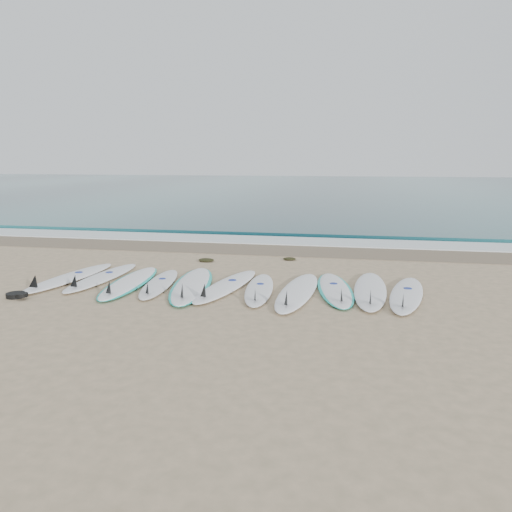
% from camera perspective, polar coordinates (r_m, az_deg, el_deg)
% --- Properties ---
extents(ground, '(120.00, 120.00, 0.00)m').
position_cam_1_polar(ground, '(9.44, -3.21, -3.67)').
color(ground, tan).
extents(ocean, '(120.00, 55.00, 0.03)m').
position_cam_1_polar(ocean, '(41.48, 7.88, 7.70)').
color(ocean, '#184C53').
rests_on(ocean, ground).
extents(wet_sand_band, '(120.00, 1.80, 0.01)m').
position_cam_1_polar(wet_sand_band, '(13.36, 1.07, 0.76)').
color(wet_sand_band, '#705F4A').
rests_on(wet_sand_band, ground).
extents(foam_band, '(120.00, 1.40, 0.04)m').
position_cam_1_polar(foam_band, '(14.71, 2.01, 1.78)').
color(foam_band, silver).
rests_on(foam_band, ground).
extents(wave_crest, '(120.00, 1.00, 0.10)m').
position_cam_1_polar(wave_crest, '(16.18, 2.84, 2.72)').
color(wave_crest, '#184C53').
rests_on(wave_crest, ground).
extents(surfboard_0, '(0.88, 2.80, 0.35)m').
position_cam_1_polar(surfboard_0, '(10.66, -20.69, -2.32)').
color(surfboard_0, white).
rests_on(surfboard_0, ground).
extents(surfboard_1, '(0.68, 2.64, 0.33)m').
position_cam_1_polar(surfboard_1, '(10.48, -17.33, -2.34)').
color(surfboard_1, white).
rests_on(surfboard_1, ground).
extents(surfboard_2, '(0.85, 2.74, 0.34)m').
position_cam_1_polar(surfboard_2, '(9.94, -14.32, -2.94)').
color(surfboard_2, white).
rests_on(surfboard_2, ground).
extents(surfboard_3, '(0.81, 2.40, 0.30)m').
position_cam_1_polar(surfboard_3, '(9.71, -11.06, -3.13)').
color(surfboard_3, silver).
rests_on(surfboard_3, ground).
extents(surfboard_4, '(1.17, 2.98, 0.37)m').
position_cam_1_polar(surfboard_4, '(9.51, -7.39, -3.28)').
color(surfboard_4, white).
rests_on(surfboard_4, ground).
extents(surfboard_5, '(0.98, 2.75, 0.34)m').
position_cam_1_polar(surfboard_5, '(9.36, -3.53, -3.42)').
color(surfboard_5, white).
rests_on(surfboard_5, ground).
extents(surfboard_6, '(0.74, 2.42, 0.30)m').
position_cam_1_polar(surfboard_6, '(9.12, 0.35, -3.83)').
color(surfboard_6, white).
rests_on(surfboard_6, ground).
extents(surfboard_7, '(0.79, 2.86, 0.36)m').
position_cam_1_polar(surfboard_7, '(8.96, 4.70, -4.09)').
color(surfboard_7, white).
rests_on(surfboard_7, ground).
extents(surfboard_8, '(0.98, 2.60, 0.32)m').
position_cam_1_polar(surfboard_8, '(9.26, 9.04, -3.78)').
color(surfboard_8, white).
rests_on(surfboard_8, ground).
extents(surfboard_9, '(0.67, 2.81, 0.36)m').
position_cam_1_polar(surfboard_9, '(9.26, 12.92, -3.84)').
color(surfboard_9, white).
rests_on(surfboard_9, ground).
extents(surfboard_10, '(0.96, 2.67, 0.33)m').
position_cam_1_polar(surfboard_10, '(9.15, 16.81, -4.24)').
color(surfboard_10, white).
rests_on(surfboard_10, ground).
extents(seaweed_near, '(0.37, 0.29, 0.07)m').
position_cam_1_polar(seaweed_near, '(11.87, -5.71, -0.46)').
color(seaweed_near, black).
rests_on(seaweed_near, ground).
extents(seaweed_far, '(0.31, 0.24, 0.06)m').
position_cam_1_polar(seaweed_far, '(12.01, 3.85, -0.32)').
color(seaweed_far, black).
rests_on(seaweed_far, ground).
extents(leash_coil, '(0.46, 0.36, 0.11)m').
position_cam_1_polar(leash_coil, '(9.71, -25.64, -4.04)').
color(leash_coil, black).
rests_on(leash_coil, ground).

